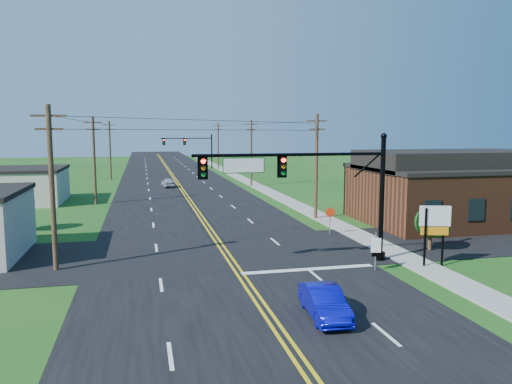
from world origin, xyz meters
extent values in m
plane|color=#144413|center=(0.00, 0.00, 0.00)|extent=(260.00, 260.00, 0.00)
cube|color=black|center=(0.00, 50.00, 0.02)|extent=(16.00, 220.00, 0.04)
cube|color=black|center=(0.00, 12.00, 0.02)|extent=(70.00, 10.00, 0.04)
cube|color=gray|center=(10.50, 40.00, 0.04)|extent=(2.00, 160.00, 0.08)
cylinder|color=black|center=(8.80, 8.00, 3.60)|extent=(0.28, 0.28, 7.20)
cylinder|color=black|center=(8.80, 8.00, 0.25)|extent=(0.60, 0.60, 0.50)
sphere|color=black|center=(8.80, 8.00, 7.30)|extent=(0.36, 0.36, 0.36)
cylinder|color=black|center=(3.30, 8.00, 6.30)|extent=(11.00, 0.18, 0.18)
cube|color=#045319|center=(0.60, 8.00, 5.75)|extent=(2.30, 0.06, 0.85)
cylinder|color=black|center=(8.80, 80.00, 3.60)|extent=(0.28, 0.28, 7.20)
cylinder|color=black|center=(8.80, 80.00, 0.25)|extent=(0.60, 0.60, 0.50)
sphere|color=black|center=(8.80, 80.00, 7.30)|extent=(0.36, 0.36, 0.36)
cylinder|color=black|center=(3.80, 80.00, 6.00)|extent=(10.00, 0.18, 0.18)
cube|color=#045319|center=(0.60, 80.00, 5.45)|extent=(2.30, 0.06, 0.85)
cube|color=#4F2916|center=(20.00, 18.00, 2.20)|extent=(14.00, 11.00, 4.40)
cube|color=black|center=(20.00, 18.00, 4.55)|extent=(14.20, 11.20, 0.30)
cube|color=beige|center=(-19.00, 38.00, 1.70)|extent=(12.00, 9.00, 3.40)
cube|color=black|center=(-19.00, 38.00, 3.55)|extent=(12.20, 9.20, 0.30)
cylinder|color=#342017|center=(-9.50, 10.00, 4.50)|extent=(0.28, 0.28, 9.00)
cube|color=#342017|center=(-9.50, 10.00, 8.40)|extent=(1.80, 0.12, 0.12)
cube|color=#342017|center=(-9.50, 10.00, 7.70)|extent=(1.40, 0.12, 0.12)
cylinder|color=#342017|center=(-9.50, 35.00, 4.50)|extent=(0.28, 0.28, 9.00)
cube|color=#342017|center=(-9.50, 35.00, 8.40)|extent=(1.80, 0.12, 0.12)
cube|color=#342017|center=(-9.50, 35.00, 7.70)|extent=(1.40, 0.12, 0.12)
cylinder|color=#342017|center=(-9.50, 62.00, 4.50)|extent=(0.28, 0.28, 9.00)
cube|color=#342017|center=(-9.50, 62.00, 8.40)|extent=(1.80, 0.12, 0.12)
cube|color=#342017|center=(-9.50, 62.00, 7.70)|extent=(1.40, 0.12, 0.12)
cylinder|color=#342017|center=(9.80, 22.00, 4.50)|extent=(0.28, 0.28, 9.00)
cube|color=#342017|center=(9.80, 22.00, 8.40)|extent=(1.80, 0.12, 0.12)
cube|color=#342017|center=(9.80, 22.00, 7.70)|extent=(1.40, 0.12, 0.12)
cylinder|color=#342017|center=(9.80, 48.00, 4.50)|extent=(0.28, 0.28, 9.00)
cube|color=#342017|center=(9.80, 48.00, 8.40)|extent=(1.80, 0.12, 0.12)
cube|color=#342017|center=(9.80, 48.00, 7.70)|extent=(1.40, 0.12, 0.12)
cylinder|color=#342017|center=(9.80, 78.00, 4.50)|extent=(0.28, 0.28, 9.00)
cube|color=#342017|center=(9.80, 78.00, 8.40)|extent=(1.80, 0.12, 0.12)
cube|color=#342017|center=(9.80, 78.00, 7.70)|extent=(1.40, 0.12, 0.12)
cylinder|color=#342017|center=(16.00, 26.00, 0.92)|extent=(0.24, 0.24, 1.85)
sphere|color=#183A0E|center=(16.00, 26.00, 2.60)|extent=(3.00, 3.00, 3.00)
cylinder|color=#342017|center=(13.00, 9.50, 0.66)|extent=(0.24, 0.24, 1.32)
sphere|color=#183A0E|center=(13.00, 9.50, 1.86)|extent=(2.00, 2.00, 2.00)
cylinder|color=#342017|center=(-14.00, 22.00, 0.77)|extent=(0.24, 0.24, 1.54)
sphere|color=#183A0E|center=(-14.00, 22.00, 2.17)|extent=(2.40, 2.40, 2.40)
imported|color=#080AAF|center=(2.36, 0.18, 0.63)|extent=(1.62, 3.91, 1.26)
imported|color=silver|center=(-1.44, 48.95, 0.61)|extent=(1.83, 3.73, 1.22)
cylinder|color=slate|center=(7.50, 6.00, 1.07)|extent=(0.09, 0.09, 2.13)
cube|color=white|center=(7.50, 5.97, 1.70)|extent=(0.52, 0.19, 0.29)
cube|color=white|center=(7.50, 5.97, 1.31)|extent=(0.52, 0.19, 0.53)
cube|color=black|center=(7.50, 5.97, 0.92)|extent=(0.42, 0.16, 0.21)
cylinder|color=slate|center=(8.50, 15.33, 0.96)|extent=(0.07, 0.07, 1.92)
cylinder|color=red|center=(8.50, 15.30, 1.69)|extent=(0.73, 0.16, 0.73)
cylinder|color=black|center=(10.55, 6.12, 1.68)|extent=(0.16, 0.16, 3.36)
cylinder|color=black|center=(11.66, 6.12, 1.68)|extent=(0.16, 0.16, 3.36)
cube|color=silver|center=(11.10, 6.12, 2.89)|extent=(1.68, 0.67, 1.12)
cube|color=#CC720C|center=(11.10, 6.12, 2.05)|extent=(1.49, 0.60, 0.47)
camera|label=1|loc=(-4.76, -18.35, 7.67)|focal=35.00mm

